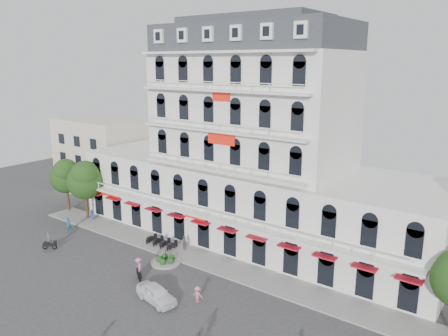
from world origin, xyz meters
TOP-DOWN VIEW (x-y plane):
  - ground at (0.00, 0.00)m, footprint 120.00×120.00m
  - sidewalk at (0.00, 9.00)m, footprint 53.00×4.00m
  - main_building at (0.00, 18.00)m, footprint 45.00×15.00m
  - flank_building_west at (-30.00, 20.00)m, footprint 14.00×10.00m
  - traffic_island at (-3.00, 6.00)m, footprint 3.20×3.20m
  - parked_scooter_row at (-6.35, 8.80)m, footprint 4.40×1.80m
  - tree_west_outer at (-25.95, 9.98)m, footprint 4.50×4.48m
  - tree_west_inner at (-20.95, 9.48)m, footprint 4.76×4.76m
  - parked_car at (1.67, -0.05)m, footprint 4.72×2.54m
  - rider_west at (-16.19, 0.72)m, footprint 1.44×1.17m
  - rider_center at (-2.69, 1.90)m, footprint 1.46×1.22m
  - pedestrian_left at (-20.00, 9.50)m, footprint 0.78×0.53m
  - pedestrian_mid at (-3.43, 9.50)m, footprint 1.15×0.71m
  - pedestrian_right at (4.71, 2.03)m, footprint 1.03×0.65m
  - pedestrian_far at (-19.08, 5.22)m, footprint 0.77×0.81m

SIDE VIEW (x-z plane):
  - ground at x=0.00m, z-range 0.00..0.00m
  - parked_scooter_row at x=-6.35m, z-range -0.55..0.55m
  - sidewalk at x=0.00m, z-range 0.00..0.16m
  - traffic_island at x=-3.00m, z-range -0.54..1.06m
  - pedestrian_right at x=4.71m, z-range 0.00..1.52m
  - parked_car at x=1.67m, z-range 0.00..1.53m
  - pedestrian_left at x=-20.00m, z-range 0.00..1.55m
  - pedestrian_mid at x=-3.43m, z-range 0.00..1.83m
  - pedestrian_far at x=-19.08m, z-range 0.00..1.86m
  - rider_west at x=-16.19m, z-range -0.11..2.03m
  - rider_center at x=-2.69m, z-range 0.07..2.34m
  - tree_west_outer at x=-25.95m, z-range 1.47..9.23m
  - tree_west_inner at x=-20.95m, z-range 1.56..9.81m
  - flank_building_west at x=-30.00m, z-range 0.00..12.00m
  - main_building at x=0.00m, z-range -2.94..22.86m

